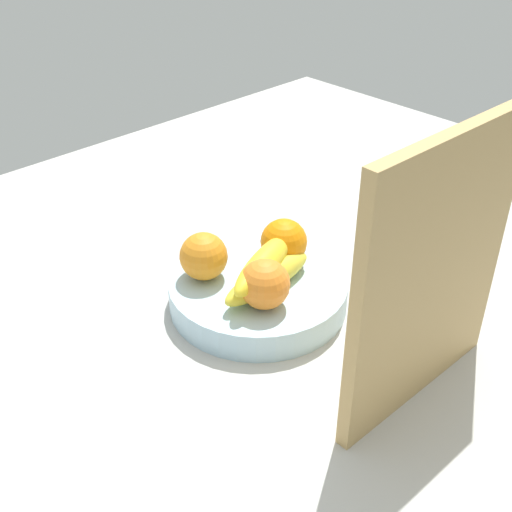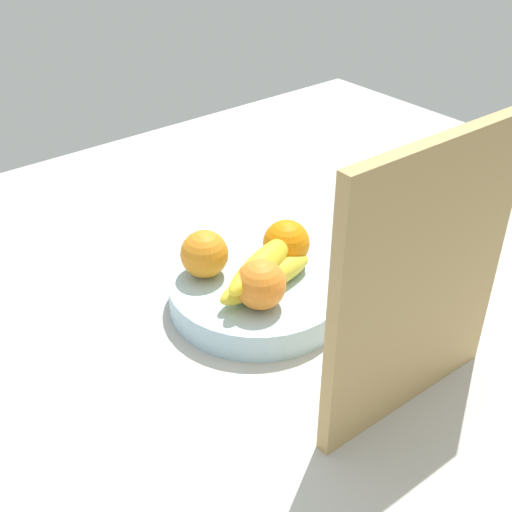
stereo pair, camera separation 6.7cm
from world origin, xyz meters
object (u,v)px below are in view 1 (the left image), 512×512
(orange_center, at_px, (284,242))
(cutting_board, at_px, (433,276))
(fruit_bowl, at_px, (256,290))
(orange_front_left, at_px, (204,256))
(orange_front_right, at_px, (265,284))
(banana_bunch, at_px, (266,271))

(orange_center, height_order, cutting_board, cutting_board)
(fruit_bowl, relative_size, orange_center, 3.74)
(orange_front_left, distance_m, orange_front_right, 0.11)
(orange_front_left, distance_m, banana_bunch, 0.10)
(cutting_board, bearing_deg, fruit_bowl, -84.92)
(fruit_bowl, bearing_deg, orange_center, -176.74)
(fruit_bowl, relative_size, orange_front_left, 3.74)
(fruit_bowl, distance_m, banana_bunch, 0.06)
(fruit_bowl, relative_size, cutting_board, 0.75)
(orange_front_left, relative_size, orange_front_right, 1.00)
(orange_front_right, bearing_deg, banana_bunch, -137.08)
(orange_front_right, relative_size, banana_bunch, 0.42)
(orange_front_right, height_order, orange_center, same)
(orange_front_left, height_order, orange_front_right, same)
(cutting_board, bearing_deg, orange_front_left, -76.69)
(fruit_bowl, height_order, cutting_board, cutting_board)
(orange_center, relative_size, cutting_board, 0.20)
(orange_front_left, xyz_separation_m, orange_front_right, (-0.02, 0.11, 0.00))
(cutting_board, bearing_deg, orange_center, -97.67)
(orange_front_right, height_order, banana_bunch, orange_front_right)
(banana_bunch, distance_m, cutting_board, 0.27)
(fruit_bowl, xyz_separation_m, orange_front_left, (0.05, -0.06, 0.06))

